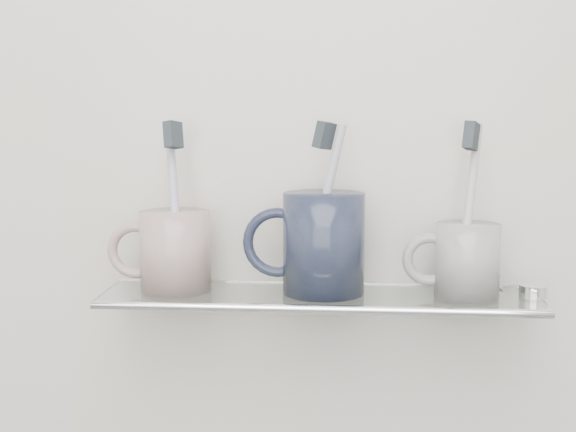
# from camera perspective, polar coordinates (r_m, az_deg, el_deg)

# --- Properties ---
(wall_back) EXTENTS (2.50, 0.00, 2.50)m
(wall_back) POSITION_cam_1_polar(r_m,az_deg,el_deg) (0.96, 2.46, 4.05)
(wall_back) COLOR beige
(wall_back) RESTS_ON ground
(shelf_glass) EXTENTS (0.50, 0.12, 0.01)m
(shelf_glass) POSITION_cam_1_polar(r_m,az_deg,el_deg) (0.93, 2.25, -5.77)
(shelf_glass) COLOR silver
(shelf_glass) RESTS_ON wall_back
(shelf_rail) EXTENTS (0.50, 0.01, 0.01)m
(shelf_rail) POSITION_cam_1_polar(r_m,az_deg,el_deg) (0.87, 2.10, -6.65)
(shelf_rail) COLOR silver
(shelf_rail) RESTS_ON shelf_glass
(bracket_left) EXTENTS (0.02, 0.03, 0.02)m
(bracket_left) POSITION_cam_1_polar(r_m,az_deg,el_deg) (1.00, -9.74, -5.43)
(bracket_left) COLOR silver
(bracket_left) RESTS_ON wall_back
(bracket_right) EXTENTS (0.02, 0.03, 0.02)m
(bracket_right) POSITION_cam_1_polar(r_m,az_deg,el_deg) (0.99, 14.69, -5.80)
(bracket_right) COLOR silver
(bracket_right) RESTS_ON wall_back
(mug_left) EXTENTS (0.11, 0.11, 0.09)m
(mug_left) POSITION_cam_1_polar(r_m,az_deg,el_deg) (0.94, -8.00, -2.48)
(mug_left) COLOR silver
(mug_left) RESTS_ON shelf_glass
(mug_left_handle) EXTENTS (0.07, 0.01, 0.07)m
(mug_left_handle) POSITION_cam_1_polar(r_m,az_deg,el_deg) (0.95, -10.79, -2.42)
(mug_left_handle) COLOR silver
(mug_left_handle) RESTS_ON mug_left
(toothbrush_left) EXTENTS (0.03, 0.05, 0.19)m
(toothbrush_left) POSITION_cam_1_polar(r_m,az_deg,el_deg) (0.93, -8.07, 0.82)
(toothbrush_left) COLOR #A9A7CF
(toothbrush_left) RESTS_ON mug_left
(bristles_left) EXTENTS (0.02, 0.03, 0.03)m
(bristles_left) POSITION_cam_1_polar(r_m,az_deg,el_deg) (0.93, -8.17, 5.74)
(bristles_left) COLOR #282E33
(bristles_left) RESTS_ON toothbrush_left
(mug_center) EXTENTS (0.12, 0.12, 0.12)m
(mug_center) POSITION_cam_1_polar(r_m,az_deg,el_deg) (0.92, 2.55, -1.95)
(mug_center) COLOR black
(mug_center) RESTS_ON shelf_glass
(mug_center_handle) EXTENTS (0.08, 0.01, 0.08)m
(mug_center_handle) POSITION_cam_1_polar(r_m,az_deg,el_deg) (0.92, -0.73, -1.91)
(mug_center_handle) COLOR black
(mug_center_handle) RESTS_ON mug_center
(toothbrush_center) EXTENTS (0.05, 0.02, 0.19)m
(toothbrush_center) POSITION_cam_1_polar(r_m,az_deg,el_deg) (0.91, 2.57, 0.72)
(toothbrush_center) COLOR #B2B7D1
(toothbrush_center) RESTS_ON mug_center
(bristles_center) EXTENTS (0.03, 0.03, 0.03)m
(bristles_center) POSITION_cam_1_polar(r_m,az_deg,el_deg) (0.90, 2.60, 5.75)
(bristles_center) COLOR #282E33
(bristles_center) RESTS_ON toothbrush_center
(mug_right) EXTENTS (0.09, 0.09, 0.08)m
(mug_right) POSITION_cam_1_polar(r_m,az_deg,el_deg) (0.93, 12.63, -3.07)
(mug_right) COLOR white
(mug_right) RESTS_ON shelf_glass
(mug_right_handle) EXTENTS (0.06, 0.01, 0.06)m
(mug_right_handle) POSITION_cam_1_polar(r_m,az_deg,el_deg) (0.92, 10.01, -3.05)
(mug_right_handle) COLOR white
(mug_right_handle) RESTS_ON mug_right
(toothbrush_right) EXTENTS (0.03, 0.05, 0.19)m
(toothbrush_right) POSITION_cam_1_polar(r_m,az_deg,el_deg) (0.92, 12.74, 0.60)
(toothbrush_right) COLOR #B8AFAD
(toothbrush_right) RESTS_ON mug_right
(bristles_right) EXTENTS (0.02, 0.03, 0.03)m
(bristles_right) POSITION_cam_1_polar(r_m,az_deg,el_deg) (0.91, 12.90, 5.58)
(bristles_right) COLOR #282E33
(bristles_right) RESTS_ON toothbrush_right
(chrome_cap) EXTENTS (0.03, 0.03, 0.01)m
(chrome_cap) POSITION_cam_1_polar(r_m,az_deg,el_deg) (0.95, 17.06, -5.10)
(chrome_cap) COLOR silver
(chrome_cap) RESTS_ON shelf_glass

